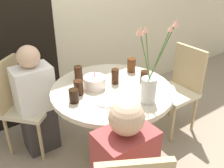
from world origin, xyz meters
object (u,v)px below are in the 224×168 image
Objects in this scene: chair_far_back at (21,101)px; drink_glass_3 at (79,88)px; drink_glass_4 at (115,76)px; flower_vase at (149,83)px; birthday_cake at (95,82)px; drink_glass_2 at (78,73)px; chair_right_flank at (180,85)px; person_guest at (36,104)px; drink_glass_1 at (145,77)px; drink_glass_5 at (131,65)px; drink_glass_0 at (74,96)px; side_plate at (107,101)px.

chair_far_back is 0.73m from drink_glass_3.
flower_vase is at bearing -86.75° from drink_glass_4.
chair_far_back is 0.80m from birthday_cake.
drink_glass_2 is 0.27m from drink_glass_3.
chair_right_flank is (1.49, -0.66, 0.00)m from chair_far_back.
flower_vase is 0.41m from drink_glass_4.
drink_glass_2 is 0.11× the size of person_guest.
drink_glass_5 reaches higher than drink_glass_1.
flower_vase is 4.84× the size of drink_glass_5.
drink_glass_3 reaches higher than drink_glass_0.
birthday_cake is 0.45m from drink_glass_5.
flower_vase is (0.70, -0.99, 0.40)m from chair_far_back.
drink_glass_0 is (0.24, -0.67, 0.29)m from chair_far_back.
chair_right_flank is at bearing -16.38° from drink_glass_5.
flower_vase is at bearing -126.90° from drink_glass_1.
birthday_cake reaches higher than side_plate.
person_guest reaches higher than drink_glass_5.
drink_glass_5 reaches higher than drink_glass_3.
person_guest is at bearing -90.00° from chair_far_back.
flower_vase is 5.93× the size of drink_glass_0.
chair_right_flank is at bearing -3.94° from drink_glass_4.
person_guest is (-0.38, 0.44, -0.31)m from birthday_cake.
side_plate is 0.58m from drink_glass_5.
drink_glass_5 is (0.70, 0.18, 0.01)m from drink_glass_0.
drink_glass_3 is (-0.37, 0.41, -0.11)m from flower_vase.
drink_glass_4 is at bearing -40.37° from person_guest.
drink_glass_0 is at bearing -170.72° from drink_glass_4.
drink_glass_1 is 0.10× the size of person_guest.
chair_right_flank is at bearing -21.26° from person_guest.
person_guest is at bearing 130.71° from birthday_cake.
drink_glass_2 is at bearing 99.62° from birthday_cake.
drink_glass_0 is 0.65m from person_guest.
side_plate is at bearing -103.10° from chair_far_back.
birthday_cake is 0.22m from drink_glass_2.
drink_glass_2 reaches higher than drink_glass_1.
drink_glass_1 is 0.83× the size of drink_glass_5.
flower_vase is 0.56m from drink_glass_3.
person_guest is (-0.34, 0.69, -0.26)m from side_plate.
flower_vase reaches higher than drink_glass_3.
drink_glass_0 is (-1.25, -0.01, 0.29)m from chair_right_flank.
drink_glass_4 is 1.01× the size of drink_glass_5.
chair_right_flank is 0.65m from drink_glass_5.
drink_glass_5 is at bearing 21.67° from drink_glass_4.
person_guest is (-0.83, 0.38, -0.32)m from drink_glass_5.
chair_far_back is 4.72× the size of side_plate.
drink_glass_0 is at bearing 173.89° from drink_glass_1.
chair_right_flank reaches higher than drink_glass_1.
birthday_cake is at bearing 155.95° from drink_glass_1.
flower_vase is 0.57m from drink_glass_0.
drink_glass_4 is (0.67, -0.60, 0.31)m from chair_far_back.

